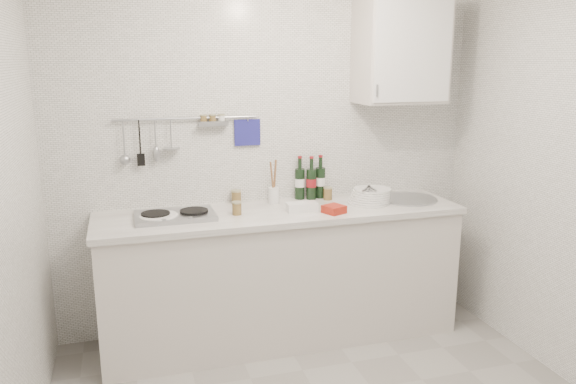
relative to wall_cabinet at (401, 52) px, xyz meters
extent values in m
cube|color=silver|center=(-0.90, 0.18, -0.70)|extent=(3.00, 0.02, 2.50)
cube|color=beige|center=(-0.90, -0.12, -1.51)|extent=(2.40, 0.60, 0.88)
cube|color=white|center=(-0.90, -0.12, -1.05)|extent=(2.44, 0.64, 0.04)
cube|color=black|center=(-0.90, -0.10, -1.90)|extent=(2.34, 0.52, 0.10)
cube|color=#93969B|center=(-1.60, -0.12, -1.01)|extent=(0.50, 0.32, 0.03)
cylinder|color=black|center=(-1.72, -0.12, -0.99)|extent=(0.18, 0.18, 0.01)
cylinder|color=black|center=(-1.48, -0.12, -0.99)|extent=(0.18, 0.18, 0.01)
cylinder|color=#93969B|center=(0.05, -0.12, -1.02)|extent=(0.40, 0.40, 0.02)
cylinder|color=#93969B|center=(0.05, -0.12, -1.08)|extent=(0.34, 0.34, 0.10)
cylinder|color=#93969B|center=(-1.47, 0.15, -0.43)|extent=(0.95, 0.02, 0.02)
cube|color=navy|center=(-1.06, 0.17, -0.54)|extent=(0.18, 0.02, 0.18)
cube|color=beige|center=(0.00, 0.01, 0.00)|extent=(0.60, 0.35, 0.70)
cube|color=white|center=(0.00, -0.18, 0.00)|extent=(0.56, 0.01, 0.66)
cylinder|color=#93969B|center=(-0.26, -0.19, -0.25)|extent=(0.01, 0.01, 0.08)
cylinder|color=#4A6BA8|center=(-1.71, -0.15, -1.02)|extent=(0.25, 0.25, 0.01)
cylinder|color=#4A6BA8|center=(-1.71, -0.15, -1.01)|extent=(0.24, 0.24, 0.01)
cylinder|color=#4A6BA8|center=(-1.70, -0.15, -1.00)|extent=(0.24, 0.24, 0.01)
cylinder|color=white|center=(-0.26, -0.12, -1.02)|extent=(0.30, 0.30, 0.01)
cylinder|color=white|center=(-0.26, -0.11, -1.01)|extent=(0.29, 0.29, 0.01)
cylinder|color=white|center=(-0.25, -0.11, -1.00)|extent=(0.29, 0.29, 0.01)
cylinder|color=white|center=(-0.24, -0.11, -0.98)|extent=(0.28, 0.28, 0.01)
cylinder|color=white|center=(-0.24, -0.10, -0.97)|extent=(0.27, 0.27, 0.01)
cylinder|color=white|center=(-0.23, -0.10, -0.95)|extent=(0.27, 0.27, 0.01)
cylinder|color=white|center=(-0.22, -0.09, -0.94)|extent=(0.26, 0.26, 0.01)
cube|color=white|center=(-0.78, -0.20, -1.00)|extent=(0.20, 0.11, 0.06)
cube|color=#B41E14|center=(-0.59, -0.30, -1.00)|extent=(0.16, 0.16, 0.05)
cylinder|color=white|center=(-0.90, 0.06, -0.97)|extent=(0.08, 0.08, 0.11)
cylinder|color=brown|center=(-0.89, 0.06, -0.83)|extent=(0.02, 0.06, 0.22)
cylinder|color=brown|center=(-0.91, 0.07, -0.84)|extent=(0.03, 0.04, 0.21)
cylinder|color=brown|center=(-1.15, 0.13, -0.99)|extent=(0.07, 0.07, 0.09)
cylinder|color=tan|center=(-1.15, 0.13, -0.94)|extent=(0.07, 0.07, 0.01)
cylinder|color=brown|center=(-0.50, 0.05, -0.99)|extent=(0.06, 0.06, 0.08)
cylinder|color=tan|center=(-0.50, 0.05, -0.94)|extent=(0.07, 0.07, 0.01)
cylinder|color=brown|center=(-0.29, -0.01, -1.00)|extent=(0.05, 0.05, 0.05)
cylinder|color=tan|center=(-0.29, -0.01, -0.97)|extent=(0.06, 0.06, 0.01)
cylinder|color=brown|center=(-1.21, -0.15, -0.99)|extent=(0.06, 0.06, 0.08)
cylinder|color=tan|center=(-1.21, -0.15, -0.95)|extent=(0.06, 0.06, 0.01)
camera|label=1|loc=(-1.89, -3.60, -0.05)|focal=35.00mm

